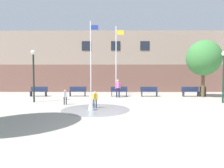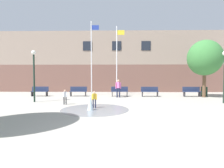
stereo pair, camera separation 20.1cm
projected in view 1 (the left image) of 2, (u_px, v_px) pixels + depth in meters
ground_plane at (123, 139)px, 5.20m from camera, size 100.00×100.00×0.00m
library_building at (115, 63)px, 23.97m from camera, size 36.00×6.05×7.37m
splash_fountain at (94, 106)px, 9.74m from camera, size 3.82×3.82×0.86m
park_bench_far_left at (39, 91)px, 16.46m from camera, size 1.60×0.44×0.91m
park_bench_left_of_flagpoles at (78, 91)px, 16.51m from camera, size 1.60×0.44×0.91m
park_bench_center at (119, 91)px, 16.52m from camera, size 1.60×0.44×0.91m
park_bench_under_right_flagpole at (149, 91)px, 16.36m from camera, size 1.60×0.44×0.91m
park_bench_near_trashcan at (191, 91)px, 16.33m from camera, size 1.60×0.44×0.91m
adult_watching at (118, 87)px, 15.55m from camera, size 0.50×0.39×1.59m
child_with_pink_shirt at (95, 98)px, 10.24m from camera, size 0.31×0.22×0.99m
child_running at (65, 96)px, 11.51m from camera, size 0.31×0.22×0.99m
flagpole_left at (91, 56)px, 17.17m from camera, size 0.80×0.10×7.29m
flagpole_right at (116, 59)px, 17.16m from camera, size 0.80×0.10×6.80m
lamp_post_left_lane at (33, 68)px, 12.56m from camera, size 0.32×0.32×3.76m
lamp_post_right_lane at (224, 69)px, 12.22m from camera, size 0.32×0.32×3.63m
trash_can at (203, 91)px, 16.55m from camera, size 0.56×0.56×0.90m
street_tree_near_building at (204, 58)px, 15.73m from camera, size 2.98×2.98×5.13m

